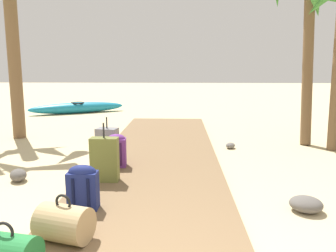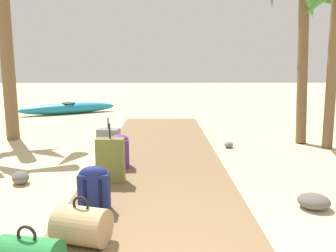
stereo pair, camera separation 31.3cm
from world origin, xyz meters
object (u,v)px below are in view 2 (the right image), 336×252
(suitcase_olive, at_px, (111,160))
(suitcase_grey, at_px, (109,144))
(kayak, at_px, (69,108))
(backpack_navy, at_px, (94,188))
(duffel_bag_tan, at_px, (82,225))
(backpack_purple, at_px, (120,150))

(suitcase_olive, bearing_deg, suitcase_grey, 100.84)
(suitcase_grey, bearing_deg, kayak, 111.98)
(backpack_navy, xyz_separation_m, suitcase_olive, (0.03, 0.93, 0.04))
(suitcase_grey, bearing_deg, duffel_bag_tan, -85.61)
(suitcase_grey, height_order, kayak, suitcase_grey)
(backpack_navy, xyz_separation_m, duffel_bag_tan, (0.03, -0.69, -0.10))
(backpack_navy, xyz_separation_m, kayak, (-2.70, 8.30, -0.15))
(backpack_navy, bearing_deg, duffel_bag_tan, -87.42)
(suitcase_olive, relative_size, duffel_bag_tan, 1.52)
(backpack_purple, relative_size, duffel_bag_tan, 0.97)
(suitcase_olive, distance_m, kayak, 7.86)
(suitcase_olive, distance_m, duffel_bag_tan, 1.63)
(backpack_purple, distance_m, duffel_bag_tan, 2.32)
(suitcase_grey, relative_size, duffel_bag_tan, 1.35)
(suitcase_grey, height_order, suitcase_olive, suitcase_olive)
(suitcase_olive, height_order, duffel_bag_tan, suitcase_olive)
(suitcase_grey, bearing_deg, backpack_purple, -59.92)
(duffel_bag_tan, bearing_deg, backpack_purple, 89.12)
(backpack_navy, distance_m, kayak, 8.73)
(suitcase_grey, distance_m, backpack_navy, 2.05)
(backpack_navy, bearing_deg, backpack_purple, 87.64)
(kayak, bearing_deg, duffel_bag_tan, -73.08)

